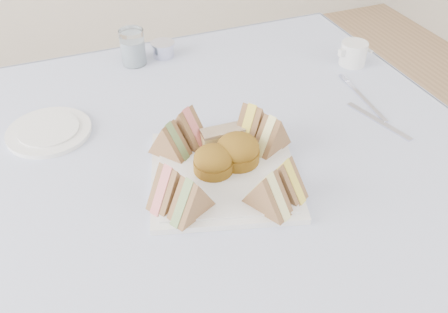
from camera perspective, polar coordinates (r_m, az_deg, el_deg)
name	(u,v)px	position (r m, az deg, el deg)	size (l,w,h in m)	color
table	(228,262)	(1.28, 0.48, -12.02)	(0.90, 0.90, 0.74)	brown
tablecloth	(229,145)	(1.02, 0.60, 1.30)	(1.02, 1.02, 0.01)	#ABB4D1
serving_plate	(224,175)	(0.93, 0.00, -2.10)	(0.27, 0.27, 0.01)	white
sandwich_fl_a	(170,183)	(0.85, -6.22, -3.06)	(0.09, 0.04, 0.08)	brown
sandwich_fl_b	(191,196)	(0.83, -3.83, -4.57)	(0.08, 0.04, 0.08)	brown
sandwich_fr_a	(284,177)	(0.87, 6.90, -2.33)	(0.08, 0.04, 0.07)	brown
sandwich_fr_b	(268,191)	(0.84, 5.06, -3.95)	(0.09, 0.04, 0.08)	brown
sandwich_bl_a	(169,139)	(0.96, -6.28, 2.02)	(0.08, 0.04, 0.07)	brown
sandwich_bl_b	(186,126)	(0.98, -4.33, 3.52)	(0.09, 0.04, 0.08)	brown
sandwich_br_a	(272,133)	(0.97, 5.47, 2.74)	(0.09, 0.04, 0.08)	brown
sandwich_br_b	(252,122)	(0.99, 3.21, 3.95)	(0.09, 0.04, 0.08)	brown
scone_left	(213,161)	(0.92, -1.23, -0.50)	(0.07, 0.07, 0.05)	brown
scone_right	(238,150)	(0.94, 1.59, 0.72)	(0.08, 0.08, 0.06)	brown
pastry_slice	(223,137)	(0.98, -0.17, 2.19)	(0.08, 0.03, 0.04)	tan
side_plate	(49,132)	(1.11, -19.37, 2.71)	(0.17, 0.17, 0.01)	white
water_glass	(133,47)	(1.30, -10.39, 12.19)	(0.06, 0.06, 0.09)	white
tea_strainer	(163,50)	(1.34, -6.96, 11.98)	(0.06, 0.06, 0.04)	silver
knife	(378,121)	(1.13, 17.23, 3.90)	(0.01, 0.17, 0.00)	silver
fork	(366,101)	(1.19, 15.87, 6.15)	(0.01, 0.18, 0.00)	silver
creamer_jug	(353,53)	(1.33, 14.58, 11.33)	(0.07, 0.07, 0.06)	white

